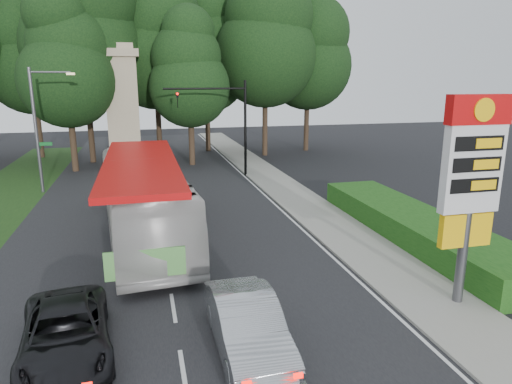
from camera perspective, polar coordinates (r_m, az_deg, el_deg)
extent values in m
cube|color=black|center=(22.99, -11.75, -4.80)|extent=(14.00, 80.00, 0.02)
cube|color=gray|center=(24.73, 8.33, -3.18)|extent=(3.00, 80.00, 0.12)
cube|color=#174713|center=(22.58, 19.35, -4.08)|extent=(3.00, 14.00, 1.20)
cylinder|color=#59595E|center=(16.41, 24.33, -7.63)|extent=(0.32, 0.32, 3.20)
cube|color=yellow|center=(16.09, 24.69, -4.30)|extent=(1.80, 0.25, 1.10)
cube|color=silver|center=(15.63, 25.43, 2.69)|extent=(2.00, 0.35, 2.80)
cube|color=#BD0A0B|center=(15.42, 26.13, 9.26)|extent=(2.10, 0.40, 0.90)
cylinder|color=yellow|center=(15.25, 26.66, 9.16)|extent=(0.70, 0.05, 0.70)
cube|color=black|center=(15.36, 26.18, 5.47)|extent=(1.70, 0.04, 0.45)
cube|color=black|center=(15.46, 25.92, 3.09)|extent=(1.70, 0.04, 0.45)
cube|color=black|center=(15.58, 25.67, 0.75)|extent=(1.70, 0.04, 0.45)
cylinder|color=black|center=(34.86, -1.34, 7.89)|extent=(0.20, 0.20, 7.20)
cylinder|color=black|center=(34.13, -6.41, 12.72)|extent=(6.00, 0.14, 0.14)
imported|color=black|center=(33.92, -9.83, 12.18)|extent=(0.18, 0.22, 1.10)
sphere|color=#FF0C05|center=(33.77, -9.80, 12.00)|extent=(0.18, 0.18, 0.18)
cylinder|color=#59595E|center=(32.63, -25.78, 6.80)|extent=(0.20, 0.20, 8.00)
cylinder|color=#59595E|center=(32.24, -24.35, 13.50)|extent=(2.40, 0.12, 0.12)
cube|color=#FFE599|center=(32.06, -22.17, 13.53)|extent=(0.50, 0.22, 0.14)
cube|color=#0C591E|center=(32.63, -24.86, 5.48)|extent=(0.85, 0.04, 0.22)
cube|color=#0C591E|center=(33.19, -25.43, 5.02)|extent=(0.04, 0.85, 0.22)
cube|color=tan|center=(39.92, -16.22, 9.41)|extent=(2.50, 2.50, 9.00)
cube|color=tan|center=(39.87, -16.71, 16.30)|extent=(3.00, 3.00, 0.60)
cube|color=tan|center=(39.90, -16.76, 17.01)|extent=(2.20, 2.20, 0.50)
cylinder|color=#2D2116|center=(47.94, -25.49, 7.13)|extent=(0.50, 0.50, 5.40)
sphere|color=black|center=(47.73, -26.20, 13.74)|extent=(8.40, 8.40, 8.40)
sphere|color=black|center=(47.88, -26.61, 17.31)|extent=(7.20, 7.20, 7.20)
sphere|color=black|center=(48.16, -26.95, 20.32)|extent=(5.40, 5.40, 5.40)
cylinder|color=#2D2116|center=(43.21, -20.00, 7.76)|extent=(0.50, 0.50, 6.48)
sphere|color=black|center=(43.09, -20.77, 16.58)|extent=(10.08, 10.08, 10.08)
sphere|color=black|center=(43.46, -21.20, 21.30)|extent=(8.64, 8.64, 8.64)
cylinder|color=#2D2116|center=(45.04, -12.06, 8.16)|extent=(0.50, 0.50, 5.94)
sphere|color=black|center=(44.87, -12.47, 15.93)|extent=(9.24, 9.24, 9.24)
sphere|color=black|center=(45.12, -12.70, 20.12)|extent=(7.92, 7.92, 7.92)
cylinder|color=#2D2116|center=(47.50, -6.05, 8.24)|extent=(0.50, 0.50, 5.22)
sphere|color=black|center=(47.28, -6.22, 14.72)|extent=(8.12, 8.12, 8.12)
sphere|color=black|center=(47.41, -6.32, 18.22)|extent=(6.96, 6.96, 6.96)
sphere|color=black|center=(47.66, -6.40, 21.18)|extent=(5.22, 5.22, 5.22)
cylinder|color=#2D2116|center=(44.57, 1.13, 8.52)|extent=(0.50, 0.50, 6.12)
sphere|color=black|center=(44.41, 1.17, 16.62)|extent=(9.52, 9.52, 9.52)
sphere|color=black|center=(44.70, 1.19, 20.98)|extent=(8.16, 8.16, 8.16)
cylinder|color=#2D2116|center=(48.02, 6.32, 8.51)|extent=(0.50, 0.50, 5.58)
sphere|color=black|center=(47.82, 6.51, 15.36)|extent=(8.68, 8.68, 8.68)
sphere|color=black|center=(48.00, 6.62, 19.06)|extent=(7.44, 7.44, 7.44)
sphere|color=black|center=(48.31, 6.71, 22.17)|extent=(5.58, 5.58, 5.58)
cylinder|color=#2D2116|center=(39.47, -21.88, 5.76)|extent=(0.50, 0.50, 4.68)
sphere|color=black|center=(39.16, -22.53, 12.73)|extent=(7.28, 7.28, 7.28)
sphere|color=black|center=(39.24, -22.90, 16.52)|extent=(6.24, 6.24, 6.24)
sphere|color=black|center=(39.44, -23.22, 19.71)|extent=(4.68, 4.68, 4.68)
cylinder|color=#2D2116|center=(39.85, -8.05, 6.43)|extent=(0.50, 0.50, 4.32)
sphere|color=black|center=(39.53, -8.28, 12.83)|extent=(6.72, 6.72, 6.72)
sphere|color=black|center=(39.56, -8.40, 16.30)|extent=(5.76, 5.76, 5.76)
sphere|color=black|center=(39.70, -8.51, 19.24)|extent=(4.32, 4.32, 4.32)
imported|color=silver|center=(21.78, -13.99, -0.91)|extent=(4.29, 13.54, 3.71)
imported|color=#A1A4A8|center=(12.86, -1.08, -16.39)|extent=(1.70, 4.83, 1.59)
imported|color=black|center=(13.74, -22.69, -15.96)|extent=(2.83, 5.15, 1.37)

